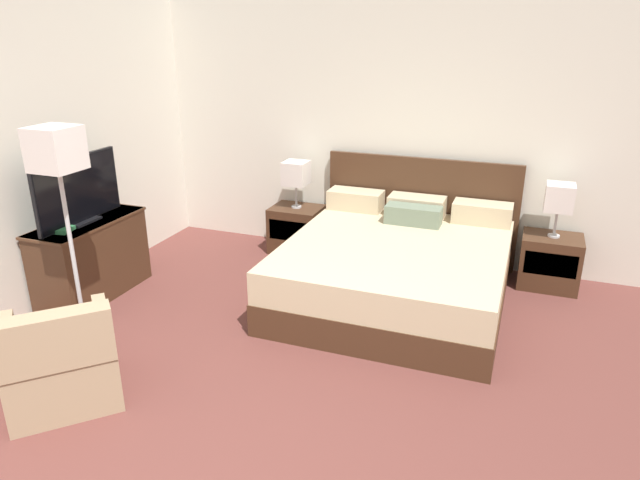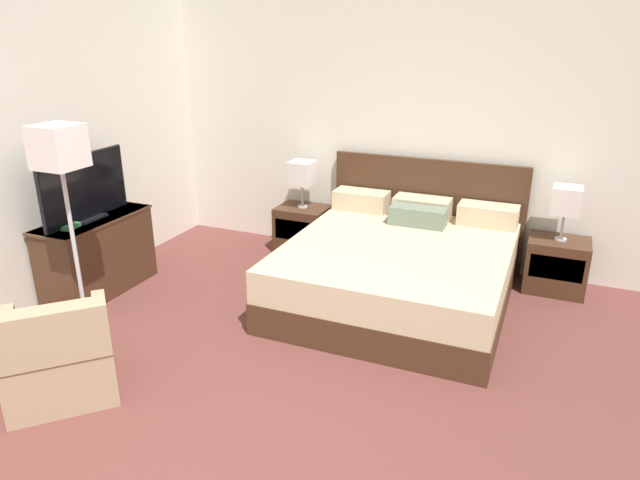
% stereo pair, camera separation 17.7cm
% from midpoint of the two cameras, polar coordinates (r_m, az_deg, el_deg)
% --- Properties ---
extents(wall_back, '(6.25, 0.06, 2.70)m').
position_cam_midpoint_polar(wall_back, '(6.09, 5.90, 10.72)').
color(wall_back, silver).
rests_on(wall_back, ground).
extents(wall_left, '(0.06, 5.67, 2.70)m').
position_cam_midpoint_polar(wall_left, '(5.50, -28.14, 7.36)').
color(wall_left, silver).
rests_on(wall_left, ground).
extents(bed, '(2.00, 2.14, 1.12)m').
position_cam_midpoint_polar(bed, '(5.28, 6.75, -2.66)').
color(bed, '#422819').
rests_on(bed, ground).
extents(nightstand_left, '(0.55, 0.44, 0.51)m').
position_cam_midpoint_polar(nightstand_left, '(6.38, -3.14, 1.08)').
color(nightstand_left, '#422819').
rests_on(nightstand_left, ground).
extents(nightstand_right, '(0.55, 0.44, 0.51)m').
position_cam_midpoint_polar(nightstand_right, '(5.90, 21.20, -2.02)').
color(nightstand_right, '#422819').
rests_on(nightstand_right, ground).
extents(table_lamp_left, '(0.25, 0.25, 0.51)m').
position_cam_midpoint_polar(table_lamp_left, '(6.20, -3.24, 6.64)').
color(table_lamp_left, '#B7B7BC').
rests_on(table_lamp_left, nightstand_left).
extents(table_lamp_right, '(0.25, 0.25, 0.51)m').
position_cam_midpoint_polar(table_lamp_right, '(5.70, 22.01, 3.91)').
color(table_lamp_right, '#B7B7BC').
rests_on(table_lamp_right, nightstand_right).
extents(dresser, '(0.48, 1.10, 0.73)m').
position_cam_midpoint_polar(dresser, '(5.72, -22.74, -1.60)').
color(dresser, '#422819').
rests_on(dresser, ground).
extents(tv, '(0.18, 0.98, 0.60)m').
position_cam_midpoint_polar(tv, '(5.50, -23.87, 4.50)').
color(tv, black).
rests_on(tv, dresser).
extents(book_red_cover, '(0.25, 0.20, 0.04)m').
position_cam_midpoint_polar(book_red_cover, '(5.41, -25.56, 0.96)').
color(book_red_cover, '#2D7042').
rests_on(book_red_cover, dresser).
extents(armchair_by_window, '(0.97, 0.97, 0.76)m').
position_cam_midpoint_polar(armchair_by_window, '(4.27, -25.57, -11.10)').
color(armchair_by_window, '#9E8466').
rests_on(armchair_by_window, ground).
extents(floor_lamp, '(0.30, 0.30, 1.73)m').
position_cam_midpoint_polar(floor_lamp, '(4.52, -25.74, 6.62)').
color(floor_lamp, '#B7B7BC').
rests_on(floor_lamp, ground).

